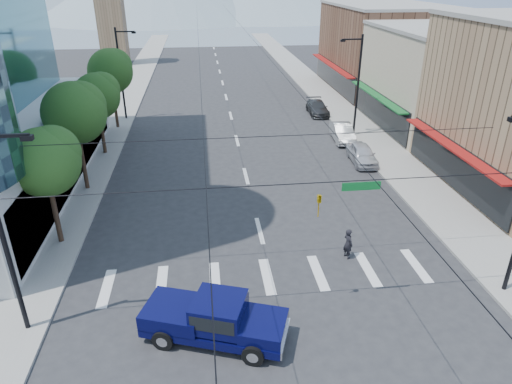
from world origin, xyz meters
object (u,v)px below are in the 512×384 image
Objects in this scene: parked_car_far at (317,108)px; pickup_truck at (214,318)px; pedestrian at (348,243)px; parked_car_near at (362,154)px; parked_car_mid at (342,132)px.

pickup_truck is at bearing -108.75° from parked_car_far.
pedestrian is (7.22, 5.12, -0.19)m from pickup_truck.
parked_car_near is 13.95m from parked_car_far.
parked_car_near is (5.14, 12.86, -0.11)m from pedestrian.
parked_car_far is at bearing -30.51° from pedestrian.
pedestrian is 18.98m from parked_car_mid.
parked_car_far is (12.19, 31.93, -0.36)m from pickup_truck.
parked_car_mid is (12.36, 23.39, -0.29)m from pickup_truck.
pedestrian reaches higher than parked_car_near.
parked_car_far is (4.98, 26.81, -0.16)m from pedestrian.
parked_car_far is at bearing 88.71° from pickup_truck.
pickup_truck reaches higher than parked_car_far.
pickup_truck is at bearing -113.88° from parked_car_mid.
pickup_truck is at bearing 105.36° from pedestrian.
parked_car_near is at bearing 75.10° from pickup_truck.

